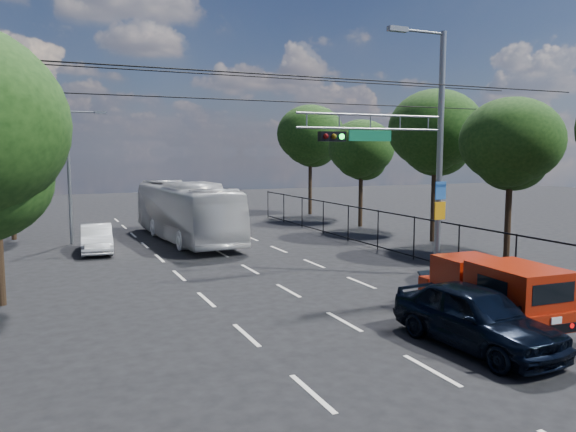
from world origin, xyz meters
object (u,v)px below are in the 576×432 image
navy_hatchback (476,317)px  white_bus (186,211)px  white_van (97,239)px  signal_mast (415,143)px  red_pickup (493,289)px

navy_hatchback → white_bus: 20.21m
white_van → navy_hatchback: bearing=-63.7°
white_bus → signal_mast: bearing=-69.0°
signal_mast → white_bus: 14.54m
white_bus → red_pickup: bearing=-80.0°
signal_mast → white_van: size_ratio=2.31×
navy_hatchback → red_pickup: bearing=32.9°
red_pickup → white_bus: bearing=103.5°
white_bus → white_van: 5.38m
navy_hatchback → signal_mast: bearing=61.5°
red_pickup → white_van: size_ratio=1.23×
signal_mast → navy_hatchback: size_ratio=2.01×
red_pickup → white_van: bearing=119.5°
navy_hatchback → white_van: navy_hatchback is taller
red_pickup → white_bus: white_bus is taller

